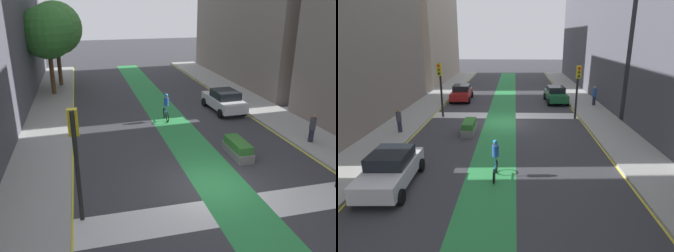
{
  "view_description": "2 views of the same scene",
  "coord_description": "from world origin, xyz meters",
  "views": [
    {
      "loc": [
        -5.2,
        -12.44,
        7.65
      ],
      "look_at": [
        -0.68,
        5.24,
        0.96
      ],
      "focal_mm": 36.9,
      "sensor_mm": 36.0,
      "label": 1
    },
    {
      "loc": [
        -0.74,
        21.25,
        6.44
      ],
      "look_at": [
        -0.22,
        4.12,
        1.01
      ],
      "focal_mm": 30.83,
      "sensor_mm": 36.0,
      "label": 2
    }
  ],
  "objects": [
    {
      "name": "traffic_signal_near_left",
      "position": [
        -5.6,
        -1.06,
        2.96
      ],
      "size": [
        0.35,
        0.52,
        4.23
      ],
      "color": "black",
      "rests_on": "ground_plane"
    },
    {
      "name": "crosswalk_band",
      "position": [
        0.0,
        -2.0,
        0.0
      ],
      "size": [
        12.0,
        1.8,
        0.01
      ],
      "primitive_type": "cube",
      "color": "silver",
      "rests_on": "ground_plane"
    },
    {
      "name": "curb_stripe_left",
      "position": [
        -6.0,
        0.0,
        0.01
      ],
      "size": [
        0.16,
        60.0,
        0.01
      ],
      "primitive_type": "cube",
      "color": "yellow",
      "rests_on": "ground_plane"
    },
    {
      "name": "cyclist_in_lane",
      "position": [
        0.13,
        8.95,
        0.97
      ],
      "size": [
        0.32,
        1.73,
        1.86
      ],
      "color": "black",
      "rests_on": "ground_plane"
    },
    {
      "name": "pedestrian_sidewalk_right_a",
      "position": [
        7.0,
        2.94,
        0.96
      ],
      "size": [
        0.34,
        0.34,
        1.6
      ],
      "color": "#262638",
      "rests_on": "sidewalk_right"
    },
    {
      "name": "curb_stripe_right",
      "position": [
        6.0,
        0.0,
        0.01
      ],
      "size": [
        0.16,
        60.0,
        0.01
      ],
      "primitive_type": "cube",
      "color": "yellow",
      "rests_on": "ground_plane"
    },
    {
      "name": "street_tree_far",
      "position": [
        -7.05,
        20.73,
        5.26
      ],
      "size": [
        4.69,
        4.69,
        7.47
      ],
      "color": "brown",
      "rests_on": "sidewalk_left"
    },
    {
      "name": "bike_lane_paint",
      "position": [
        0.35,
        0.0,
        0.0
      ],
      "size": [
        2.4,
        60.0,
        0.01
      ],
      "primitive_type": "cube",
      "color": "#2D8C47",
      "rests_on": "ground_plane"
    },
    {
      "name": "sidewalk_left",
      "position": [
        -7.5,
        0.0,
        0.07
      ],
      "size": [
        3.0,
        60.0,
        0.15
      ],
      "primitive_type": "cube",
      "color": "#9E9E99",
      "rests_on": "ground_plane"
    },
    {
      "name": "car_white_right_far",
      "position": [
        4.69,
        9.88,
        0.8
      ],
      "size": [
        2.15,
        4.26,
        1.57
      ],
      "color": "silver",
      "rests_on": "ground_plane"
    },
    {
      "name": "street_tree_near",
      "position": [
        -7.52,
        17.51,
        5.19
      ],
      "size": [
        4.27,
        4.27,
        7.2
      ],
      "color": "brown",
      "rests_on": "sidewalk_left"
    },
    {
      "name": "median_planter",
      "position": [
        2.35,
        2.52,
        0.4
      ],
      "size": [
        0.84,
        2.25,
        0.85
      ],
      "color": "slate",
      "rests_on": "ground_plane"
    },
    {
      "name": "ground_plane",
      "position": [
        0.0,
        0.0,
        0.0
      ],
      "size": [
        120.0,
        120.0,
        0.0
      ],
      "primitive_type": "plane",
      "color": "#38383D"
    }
  ]
}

